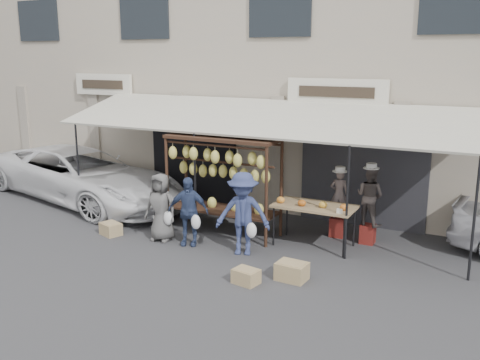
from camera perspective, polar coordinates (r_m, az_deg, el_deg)
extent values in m
plane|color=#2D2D30|center=(10.97, -3.44, -8.11)|extent=(90.00, 90.00, 0.00)
cube|color=tan|center=(16.15, 8.48, 11.35)|extent=(24.00, 6.00, 7.00)
cube|color=#232328|center=(12.90, 12.97, 0.62)|extent=(3.00, 0.10, 2.50)
cube|color=black|center=(14.74, -4.99, 2.46)|extent=(2.60, 0.10, 2.50)
cube|color=silver|center=(12.76, 10.26, 9.25)|extent=(2.40, 0.10, 0.60)
cube|color=silver|center=(16.27, -14.35, 9.86)|extent=(2.00, 0.10, 0.60)
cube|color=beige|center=(12.33, 1.90, 6.75)|extent=(10.00, 2.34, 0.63)
cylinder|color=black|center=(14.20, -16.86, 1.12)|extent=(0.05, 0.05, 2.30)
cylinder|color=black|center=(12.07, -4.80, -0.43)|extent=(0.05, 0.05, 2.30)
cylinder|color=black|center=(10.68, 11.34, -2.46)|extent=(0.05, 0.05, 2.30)
cylinder|color=black|center=(10.32, 23.71, -3.89)|extent=(0.05, 0.05, 2.30)
cylinder|color=black|center=(12.36, -7.78, -0.42)|extent=(0.07, 0.07, 2.20)
cylinder|color=black|center=(11.15, 2.81, -1.81)|extent=(0.07, 0.07, 2.20)
cylinder|color=black|center=(13.00, -5.77, 0.32)|extent=(0.07, 0.07, 2.20)
cylinder|color=black|center=(11.86, 4.42, -0.92)|extent=(0.07, 0.07, 2.20)
cube|color=black|center=(11.82, -1.85, 4.51)|extent=(2.60, 0.90, 0.07)
cylinder|color=black|center=(11.54, -2.69, 3.69)|extent=(2.50, 0.05, 0.05)
cylinder|color=black|center=(12.14, -1.04, 4.18)|extent=(2.50, 0.05, 0.05)
cylinder|color=black|center=(11.92, -1.83, 1.90)|extent=(2.50, 0.05, 0.05)
cube|color=black|center=(12.18, -1.79, -3.18)|extent=(2.50, 0.80, 0.05)
ellipsoid|color=#E7DA69|center=(12.16, -7.18, 2.92)|extent=(0.20, 0.18, 0.30)
ellipsoid|color=#E7DA69|center=(12.13, -5.71, 3.03)|extent=(0.20, 0.18, 0.30)
ellipsoid|color=#E7DA69|center=(11.86, -4.98, 2.83)|extent=(0.20, 0.18, 0.30)
ellipsoid|color=#E7DA69|center=(11.85, -3.47, 2.72)|extent=(0.20, 0.18, 0.30)
ellipsoid|color=#E7DA69|center=(11.59, -2.68, 2.47)|extent=(0.20, 0.18, 0.30)
ellipsoid|color=#E7DA69|center=(11.58, -1.13, 2.48)|extent=(0.20, 0.18, 0.30)
ellipsoid|color=#E7DA69|center=(11.33, -0.26, 2.10)|extent=(0.20, 0.18, 0.30)
ellipsoid|color=#E7DA69|center=(11.33, 1.32, 2.31)|extent=(0.20, 0.18, 0.30)
ellipsoid|color=#E7DA69|center=(11.09, 2.26, 1.92)|extent=(0.20, 0.18, 0.30)
ellipsoid|color=#E7DA69|center=(12.50, -6.03, 1.37)|extent=(0.20, 0.18, 0.30)
ellipsoid|color=#E7DA69|center=(12.36, -5.01, 1.19)|extent=(0.20, 0.18, 0.30)
ellipsoid|color=#E7DA69|center=(12.23, -3.97, 0.98)|extent=(0.20, 0.18, 0.30)
ellipsoid|color=#E7DA69|center=(12.09, -2.91, 1.02)|extent=(0.20, 0.18, 0.30)
ellipsoid|color=#E7DA69|center=(11.96, -1.82, 0.94)|extent=(0.20, 0.18, 0.30)
ellipsoid|color=#E7DA69|center=(11.84, -0.71, 0.75)|extent=(0.20, 0.18, 0.30)
ellipsoid|color=#E7DA69|center=(11.73, 0.42, 0.55)|extent=(0.20, 0.18, 0.30)
ellipsoid|color=#E7DA69|center=(11.61, 1.58, 0.37)|extent=(0.20, 0.18, 0.30)
ellipsoid|color=#E7DA69|center=(11.50, 2.75, 0.35)|extent=(0.20, 0.18, 0.30)
cube|color=tan|center=(11.37, 7.95, -2.80)|extent=(1.70, 0.90, 0.05)
cylinder|color=black|center=(11.44, 3.60, -4.95)|extent=(0.04, 0.04, 0.85)
cylinder|color=black|center=(10.95, 11.03, -6.02)|extent=(0.04, 0.04, 0.85)
cylinder|color=black|center=(12.09, 5.03, -3.97)|extent=(0.04, 0.04, 0.85)
cylinder|color=black|center=(11.63, 12.08, -4.93)|extent=(0.04, 0.04, 0.85)
ellipsoid|color=orange|center=(11.43, 4.37, -2.13)|extent=(0.18, 0.14, 0.14)
ellipsoid|color=#B25919|center=(11.24, 6.61, -2.45)|extent=(0.18, 0.14, 0.14)
ellipsoid|color=gold|center=(11.17, 8.84, -2.61)|extent=(0.18, 0.14, 0.14)
ellipsoid|color=orange|center=(11.05, 11.05, -2.88)|extent=(0.18, 0.14, 0.14)
imported|color=#5E514F|center=(12.02, 10.53, -1.48)|extent=(0.44, 0.33, 1.09)
imported|color=#4C4340|center=(11.70, 13.67, -1.68)|extent=(0.73, 0.64, 1.27)
imported|color=#51504F|center=(11.77, -8.44, -2.89)|extent=(0.77, 0.53, 1.50)
imported|color=navy|center=(11.43, -5.56, -3.33)|extent=(0.94, 0.63, 1.49)
imported|color=navy|center=(10.82, 0.31, -3.61)|extent=(1.25, 0.96, 1.71)
cube|color=maroon|center=(12.24, 10.38, -4.94)|extent=(0.38, 0.38, 0.44)
cube|color=maroon|center=(11.94, 13.45, -5.61)|extent=(0.35, 0.35, 0.42)
cube|color=tan|center=(9.69, 0.65, -10.24)|extent=(0.49, 0.41, 0.26)
cube|color=tan|center=(9.86, 5.55, -9.67)|extent=(0.56, 0.44, 0.32)
cube|color=tan|center=(12.50, -13.61, -5.09)|extent=(0.55, 0.49, 0.28)
imported|color=white|center=(15.60, -16.77, 1.82)|extent=(5.49, 3.48, 2.12)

